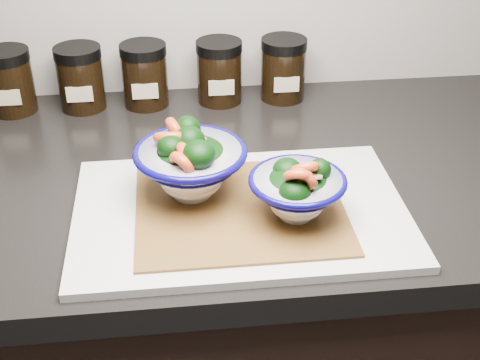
{
  "coord_description": "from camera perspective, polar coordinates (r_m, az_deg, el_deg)",
  "views": [
    {
      "loc": [
        0.05,
        0.58,
        1.43
      ],
      "look_at": [
        0.14,
        1.32,
        0.96
      ],
      "focal_mm": 50.0,
      "sensor_mm": 36.0,
      "label": 1
    }
  ],
  "objects": [
    {
      "name": "spice_jar_e",
      "position": [
        1.22,
        3.71,
        9.45
      ],
      "size": [
        0.08,
        0.08,
        0.11
      ],
      "color": "black",
      "rests_on": "countertop"
    },
    {
      "name": "bowl_left",
      "position": [
        0.91,
        -4.28,
        1.44
      ],
      "size": [
        0.16,
        0.16,
        0.11
      ],
      "rotation": [
        0.0,
        0.0,
        -0.32
      ],
      "color": "white",
      "rests_on": "bamboo_mat"
    },
    {
      "name": "countertop",
      "position": [
        1.03,
        -8.33,
        -0.33
      ],
      "size": [
        3.5,
        0.6,
        0.04
      ],
      "primitive_type": "cube",
      "color": "black",
      "rests_on": "cabinet"
    },
    {
      "name": "cutting_board",
      "position": [
        0.91,
        0.03,
        -2.76
      ],
      "size": [
        0.45,
        0.3,
        0.01
      ],
      "primitive_type": "cube",
      "color": "silver",
      "rests_on": "countertop"
    },
    {
      "name": "bamboo_mat",
      "position": [
        0.9,
        0.0,
        -2.48
      ],
      "size": [
        0.28,
        0.24,
        0.0
      ],
      "primitive_type": "cube",
      "color": "olive",
      "rests_on": "cutting_board"
    },
    {
      "name": "spice_jar_b",
      "position": [
        1.22,
        -13.46,
        8.48
      ],
      "size": [
        0.08,
        0.08,
        0.11
      ],
      "color": "black",
      "rests_on": "countertop"
    },
    {
      "name": "spice_jar_a",
      "position": [
        1.24,
        -19.06,
        7.99
      ],
      "size": [
        0.08,
        0.08,
        0.11
      ],
      "color": "black",
      "rests_on": "countertop"
    },
    {
      "name": "bowl_right",
      "position": [
        0.87,
        4.91,
        -0.88
      ],
      "size": [
        0.13,
        0.13,
        0.1
      ],
      "rotation": [
        0.0,
        0.0,
        -0.15
      ],
      "color": "white",
      "rests_on": "bamboo_mat"
    },
    {
      "name": "spice_jar_c",
      "position": [
        1.21,
        -8.13,
        8.87
      ],
      "size": [
        0.08,
        0.08,
        0.11
      ],
      "color": "black",
      "rests_on": "countertop"
    },
    {
      "name": "spice_jar_d",
      "position": [
        1.21,
        -1.77,
        9.23
      ],
      "size": [
        0.08,
        0.08,
        0.11
      ],
      "color": "black",
      "rests_on": "countertop"
    }
  ]
}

